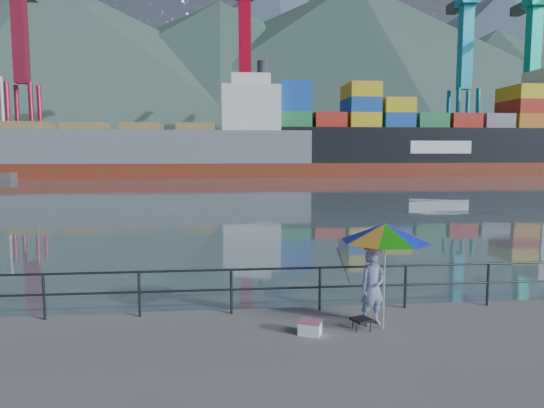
{
  "coord_description": "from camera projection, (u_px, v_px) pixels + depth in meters",
  "views": [
    {
      "loc": [
        0.86,
        -8.83,
        3.57
      ],
      "look_at": [
        2.34,
        6.0,
        2.0
      ],
      "focal_mm": 32.0,
      "sensor_mm": 36.0,
      "label": 1
    }
  ],
  "objects": [
    {
      "name": "container_stacks",
      "position": [
        374.0,
        155.0,
        104.06
      ],
      "size": [
        58.0,
        5.4,
        7.8
      ],
      "color": "yellow",
      "rests_on": "ground"
    },
    {
      "name": "harbor_water",
      "position": [
        221.0,
        166.0,
        137.68
      ],
      "size": [
        500.0,
        280.0,
        0.0
      ],
      "primitive_type": "cube",
      "color": "slate",
      "rests_on": "ground"
    },
    {
      "name": "folding_stool",
      "position": [
        362.0,
        324.0,
        9.82
      ],
      "size": [
        0.47,
        0.47,
        0.23
      ],
      "color": "black",
      "rests_on": "ground"
    },
    {
      "name": "fisherman",
      "position": [
        372.0,
        287.0,
        10.08
      ],
      "size": [
        0.66,
        0.53,
        1.58
      ],
      "primitive_type": "imported",
      "rotation": [
        0.0,
        0.0,
        0.29
      ],
      "color": "#2D4989",
      "rests_on": "ground"
    },
    {
      "name": "bulk_carrier",
      "position": [
        160.0,
        149.0,
        76.17
      ],
      "size": [
        50.75,
        8.78,
        14.5
      ],
      "color": "maroon",
      "rests_on": "ground"
    },
    {
      "name": "fishing_rod",
      "position": [
        343.0,
        304.0,
        11.52
      ],
      "size": [
        0.73,
        1.61,
        1.23
      ],
      "primitive_type": "cylinder",
      "rotation": [
        0.96,
        0.0,
        -0.42
      ],
      "color": "black",
      "rests_on": "ground"
    },
    {
      "name": "beach_umbrella",
      "position": [
        385.0,
        232.0,
        9.65
      ],
      "size": [
        2.26,
        2.26,
        2.18
      ],
      "color": "white",
      "rests_on": "ground"
    },
    {
      "name": "port_cranes",
      "position": [
        380.0,
        88.0,
        93.53
      ],
      "size": [
        116.0,
        28.0,
        38.4
      ],
      "color": "#BD233C",
      "rests_on": "ground"
    },
    {
      "name": "container_ship",
      "position": [
        438.0,
        139.0,
        81.62
      ],
      "size": [
        57.65,
        9.61,
        18.1
      ],
      "color": "maroon",
      "rests_on": "ground"
    },
    {
      "name": "cooler_bag",
      "position": [
        310.0,
        328.0,
        9.55
      ],
      "size": [
        0.51,
        0.43,
        0.25
      ],
      "primitive_type": "cube",
      "rotation": [
        0.0,
        0.0,
        -0.4
      ],
      "color": "white",
      "rests_on": "ground"
    },
    {
      "name": "guardrail",
      "position": [
        186.0,
        292.0,
        10.66
      ],
      "size": [
        22.0,
        0.06,
        1.03
      ],
      "color": "#2D3033",
      "rests_on": "ground"
    },
    {
      "name": "mountains",
      "position": [
        309.0,
        81.0,
        214.71
      ],
      "size": [
        600.0,
        332.8,
        80.0
      ],
      "color": "#385147",
      "rests_on": "ground"
    },
    {
      "name": "far_dock",
      "position": [
        267.0,
        170.0,
        102.05
      ],
      "size": [
        200.0,
        40.0,
        0.4
      ],
      "primitive_type": "cube",
      "color": "#514F4C",
      "rests_on": "ground"
    }
  ]
}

